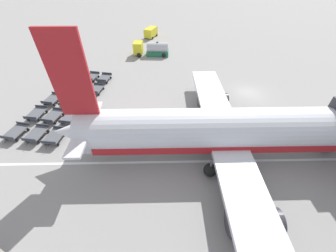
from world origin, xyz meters
The scene contains 20 objects.
ground_plane centered at (0.00, 0.00, 0.00)m, with size 500.00×500.00×0.00m, color gray.
airplane centered at (12.68, -5.67, 3.04)m, with size 29.96×37.02×12.99m.
fuel_tanker_primary centered at (-15.07, -16.48, 1.20)m, with size 3.35×7.29×2.85m.
service_van centered at (-27.26, -18.04, 1.21)m, with size 4.68×3.31×2.25m.
baggage_dolly_row_near_col_a centered at (-3.87, -28.62, 0.48)m, with size 3.48×2.26×0.92m.
baggage_dolly_row_near_col_b centered at (-0.24, -29.14, 0.48)m, with size 3.48×2.25×0.92m.
baggage_dolly_row_near_col_c centered at (3.60, -29.61, 0.48)m, with size 3.46×2.17×0.92m.
baggage_dolly_row_near_col_d centered at (7.11, -30.16, 0.48)m, with size 3.43×2.02×0.92m.
baggage_dolly_row_near_col_e centered at (10.81, -30.72, 0.48)m, with size 3.47×2.18×0.92m.
baggage_dolly_row_mid_a_col_a centered at (-3.58, -26.12, 0.48)m, with size 3.47×2.20×0.92m.
baggage_dolly_row_mid_a_col_b centered at (0.13, -26.71, 0.48)m, with size 3.45×2.08×0.92m.
baggage_dolly_row_mid_a_col_c centered at (3.92, -27.08, 0.48)m, with size 3.44×2.06×0.92m.
baggage_dolly_row_mid_a_col_d centered at (7.57, -27.67, 0.48)m, with size 3.47×2.21×0.92m.
baggage_dolly_row_mid_a_col_e centered at (11.08, -28.07, 0.48)m, with size 3.45×2.09×0.92m.
baggage_dolly_row_mid_b_col_a centered at (-3.17, -23.81, 0.48)m, with size 3.45×2.10×0.92m.
baggage_dolly_row_mid_b_col_b centered at (0.53, -24.11, 0.48)m, with size 3.45×2.09×0.92m.
baggage_dolly_row_mid_b_col_c centered at (4.23, -24.75, 0.48)m, with size 3.44×2.07×0.92m.
baggage_dolly_row_mid_b_col_d centered at (7.77, -25.27, 0.48)m, with size 3.46×2.12×0.92m.
baggage_dolly_row_mid_b_col_e centered at (11.42, -25.69, 0.48)m, with size 3.43×2.02×0.92m.
stand_guidance_stripe centered at (14.51, -13.18, 0.00)m, with size 2.29×39.14×0.01m.
Camera 1 is at (28.59, -11.92, 16.93)m, focal length 22.00 mm.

